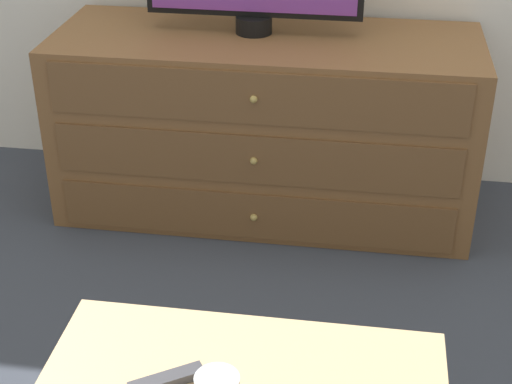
{
  "coord_description": "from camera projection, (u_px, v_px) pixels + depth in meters",
  "views": [
    {
      "loc": [
        0.19,
        -2.74,
        1.46
      ],
      "look_at": [
        -0.01,
        -1.41,
        0.69
      ],
      "focal_mm": 55.0,
      "sensor_mm": 36.0,
      "label": 1
    }
  ],
  "objects": [
    {
      "name": "remote_control",
      "position": [
        167.0,
        380.0,
        1.4
      ],
      "size": [
        0.13,
        0.1,
        0.02
      ],
      "color": "#38383D",
      "rests_on": "coffee_table"
    },
    {
      "name": "dresser",
      "position": [
        265.0,
        125.0,
        2.71
      ],
      "size": [
        1.41,
        0.55,
        0.63
      ],
      "color": "brown",
      "rests_on": "ground_plane"
    },
    {
      "name": "ground_plane",
      "position": [
        311.0,
        169.0,
        3.1
      ],
      "size": [
        12.0,
        12.0,
        0.0
      ],
      "primitive_type": "plane",
      "color": "#383D47"
    }
  ]
}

